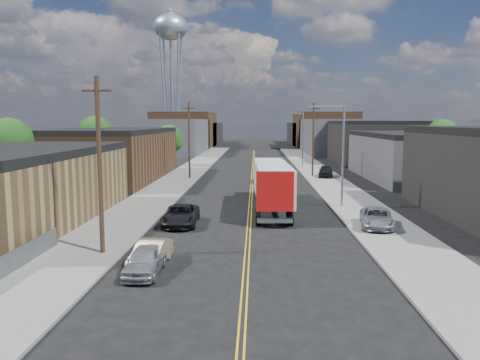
# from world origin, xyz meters

# --- Properties ---
(ground) EXTENTS (260.00, 260.00, 0.00)m
(ground) POSITION_xyz_m (0.00, 60.00, 0.00)
(ground) COLOR black
(ground) RESTS_ON ground
(centerline) EXTENTS (0.32, 120.00, 0.01)m
(centerline) POSITION_xyz_m (0.00, 45.00, 0.01)
(centerline) COLOR gold
(centerline) RESTS_ON ground
(sidewalk_left) EXTENTS (5.00, 140.00, 0.15)m
(sidewalk_left) POSITION_xyz_m (-9.50, 45.00, 0.07)
(sidewalk_left) COLOR slate
(sidewalk_left) RESTS_ON ground
(sidewalk_right) EXTENTS (5.00, 140.00, 0.15)m
(sidewalk_right) POSITION_xyz_m (9.50, 45.00, 0.07)
(sidewalk_right) COLOR slate
(sidewalk_right) RESTS_ON ground
(warehouse_tan) EXTENTS (12.00, 22.00, 5.60)m
(warehouse_tan) POSITION_xyz_m (-18.00, 18.00, 2.80)
(warehouse_tan) COLOR olive
(warehouse_tan) RESTS_ON ground
(warehouse_brown) EXTENTS (12.00, 26.00, 6.60)m
(warehouse_brown) POSITION_xyz_m (-18.00, 44.00, 3.30)
(warehouse_brown) COLOR #503520
(warehouse_brown) RESTS_ON ground
(industrial_right_b) EXTENTS (14.00, 24.00, 6.10)m
(industrial_right_b) POSITION_xyz_m (22.00, 46.00, 3.05)
(industrial_right_b) COLOR #3E3D40
(industrial_right_b) RESTS_ON ground
(industrial_right_c) EXTENTS (14.00, 22.00, 7.60)m
(industrial_right_c) POSITION_xyz_m (22.00, 72.00, 3.80)
(industrial_right_c) COLOR black
(industrial_right_c) RESTS_ON ground
(skyline_left_a) EXTENTS (16.00, 30.00, 8.00)m
(skyline_left_a) POSITION_xyz_m (-20.00, 95.00, 4.00)
(skyline_left_a) COLOR #3E3D40
(skyline_left_a) RESTS_ON ground
(skyline_right_a) EXTENTS (16.00, 30.00, 8.00)m
(skyline_right_a) POSITION_xyz_m (20.00, 95.00, 4.00)
(skyline_right_a) COLOR #3E3D40
(skyline_right_a) RESTS_ON ground
(skyline_left_b) EXTENTS (16.00, 26.00, 10.00)m
(skyline_left_b) POSITION_xyz_m (-20.00, 120.00, 5.00)
(skyline_left_b) COLOR #503520
(skyline_left_b) RESTS_ON ground
(skyline_right_b) EXTENTS (16.00, 26.00, 10.00)m
(skyline_right_b) POSITION_xyz_m (20.00, 120.00, 5.00)
(skyline_right_b) COLOR #503520
(skyline_right_b) RESTS_ON ground
(skyline_left_c) EXTENTS (16.00, 40.00, 7.00)m
(skyline_left_c) POSITION_xyz_m (-20.00, 140.00, 3.50)
(skyline_left_c) COLOR black
(skyline_left_c) RESTS_ON ground
(skyline_right_c) EXTENTS (16.00, 40.00, 7.00)m
(skyline_right_c) POSITION_xyz_m (20.00, 140.00, 3.50)
(skyline_right_c) COLOR black
(skyline_right_c) RESTS_ON ground
(water_tower) EXTENTS (9.00, 9.00, 36.90)m
(water_tower) POSITION_xyz_m (-22.00, 110.00, 30.65)
(water_tower) COLOR gray
(water_tower) RESTS_ON ground
(streetlight_near) EXTENTS (3.39, 0.25, 9.00)m
(streetlight_near) POSITION_xyz_m (7.60, 25.00, 5.33)
(streetlight_near) COLOR gray
(streetlight_near) RESTS_ON ground
(streetlight_far) EXTENTS (3.39, 0.25, 9.00)m
(streetlight_far) POSITION_xyz_m (7.60, 60.00, 5.33)
(streetlight_far) COLOR gray
(streetlight_far) RESTS_ON ground
(utility_pole_left_near) EXTENTS (1.60, 0.26, 10.00)m
(utility_pole_left_near) POSITION_xyz_m (-8.20, 10.00, 5.14)
(utility_pole_left_near) COLOR black
(utility_pole_left_near) RESTS_ON ground
(utility_pole_left_far) EXTENTS (1.60, 0.26, 10.00)m
(utility_pole_left_far) POSITION_xyz_m (-8.20, 45.00, 5.14)
(utility_pole_left_far) COLOR black
(utility_pole_left_far) RESTS_ON ground
(utility_pole_right) EXTENTS (1.60, 0.26, 10.00)m
(utility_pole_right) POSITION_xyz_m (8.20, 48.00, 5.14)
(utility_pole_right) COLOR black
(utility_pole_right) RESTS_ON ground
(tree_left_near) EXTENTS (4.85, 4.76, 7.91)m
(tree_left_near) POSITION_xyz_m (-23.94, 30.00, 5.18)
(tree_left_near) COLOR black
(tree_left_near) RESTS_ON ground
(tree_left_mid) EXTENTS (5.10, 5.04, 8.37)m
(tree_left_mid) POSITION_xyz_m (-23.94, 55.00, 5.48)
(tree_left_mid) COLOR black
(tree_left_mid) RESTS_ON ground
(tree_left_far) EXTENTS (4.35, 4.20, 6.97)m
(tree_left_far) POSITION_xyz_m (-13.94, 62.00, 4.57)
(tree_left_far) COLOR black
(tree_left_far) RESTS_ON ground
(tree_right_far) EXTENTS (4.85, 4.76, 7.91)m
(tree_right_far) POSITION_xyz_m (30.06, 60.00, 5.18)
(tree_right_far) COLOR black
(tree_right_far) RESTS_ON ground
(semi_truck) EXTENTS (3.05, 15.60, 4.07)m
(semi_truck) POSITION_xyz_m (1.83, 24.65, 2.32)
(semi_truck) COLOR silver
(semi_truck) RESTS_ON ground
(car_left_a) EXTENTS (1.64, 4.08, 1.39)m
(car_left_a) POSITION_xyz_m (-5.00, 6.76, 0.69)
(car_left_a) COLOR #ADB0B3
(car_left_a) RESTS_ON ground
(car_left_b) EXTENTS (1.72, 4.16, 1.34)m
(car_left_b) POSITION_xyz_m (-5.00, 8.00, 0.67)
(car_left_b) COLOR #9A8465
(car_left_b) RESTS_ON ground
(car_left_c) EXTENTS (2.60, 5.34, 1.46)m
(car_left_c) POSITION_xyz_m (-5.00, 17.80, 0.73)
(car_left_c) COLOR black
(car_left_c) RESTS_ON ground
(car_right_lot_a) EXTENTS (3.02, 5.09, 1.33)m
(car_right_lot_a) POSITION_xyz_m (8.99, 16.95, 0.81)
(car_right_lot_a) COLOR #A3A7A8
(car_right_lot_a) RESTS_ON sidewalk_right
(car_right_lot_c) EXTENTS (2.58, 4.78, 1.54)m
(car_right_lot_c) POSITION_xyz_m (9.81, 46.78, 0.92)
(car_right_lot_c) COLOR black
(car_right_lot_c) RESTS_ON sidewalk_right
(car_ahead_truck) EXTENTS (2.58, 5.28, 1.44)m
(car_ahead_truck) POSITION_xyz_m (1.50, 42.00, 0.72)
(car_ahead_truck) COLOR black
(car_ahead_truck) RESTS_ON ground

